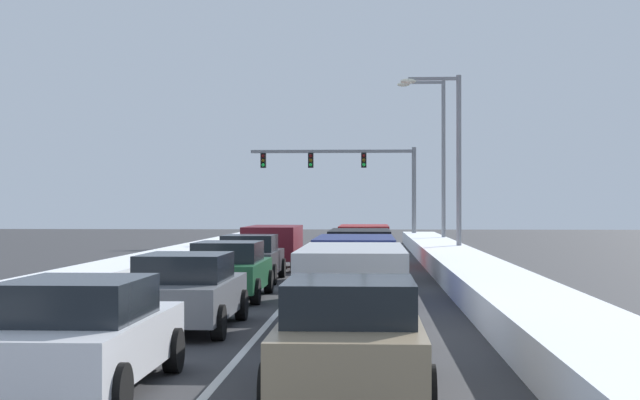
# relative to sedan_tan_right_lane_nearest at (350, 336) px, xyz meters

# --- Properties ---
(ground_plane) EXTENTS (142.99, 142.99, 0.00)m
(ground_plane) POSITION_rel_sedan_tan_right_lane_nearest_xyz_m (-1.87, 15.67, -0.76)
(ground_plane) COLOR #333335
(lane_stripe_between_right_lane_and_center_lane) EXTENTS (0.14, 60.50, 0.01)m
(lane_stripe_between_right_lane_and_center_lane) POSITION_rel_sedan_tan_right_lane_nearest_xyz_m (-1.87, 21.17, -0.76)
(lane_stripe_between_right_lane_and_center_lane) COLOR silver
(lane_stripe_between_right_lane_and_center_lane) RESTS_ON ground
(snow_bank_right_shoulder) EXTENTS (2.08, 60.50, 0.73)m
(snow_bank_right_shoulder) POSITION_rel_sedan_tan_right_lane_nearest_xyz_m (3.43, 21.17, -0.40)
(snow_bank_right_shoulder) COLOR white
(snow_bank_right_shoulder) RESTS_ON ground
(snow_bank_left_shoulder) EXTENTS (1.90, 60.50, 0.77)m
(snow_bank_left_shoulder) POSITION_rel_sedan_tan_right_lane_nearest_xyz_m (-7.17, 21.17, -0.38)
(snow_bank_left_shoulder) COLOR white
(snow_bank_left_shoulder) RESTS_ON ground
(sedan_tan_right_lane_nearest) EXTENTS (2.00, 4.50, 1.51)m
(sedan_tan_right_lane_nearest) POSITION_rel_sedan_tan_right_lane_nearest_xyz_m (0.00, 0.00, 0.00)
(sedan_tan_right_lane_nearest) COLOR #937F60
(sedan_tan_right_lane_nearest) RESTS_ON ground
(suv_silver_right_lane_second) EXTENTS (2.16, 4.90, 1.67)m
(suv_silver_right_lane_second) POSITION_rel_sedan_tan_right_lane_nearest_xyz_m (-0.08, 5.76, 0.25)
(suv_silver_right_lane_second) COLOR #B7BABF
(suv_silver_right_lane_second) RESTS_ON ground
(suv_navy_right_lane_third) EXTENTS (2.16, 4.90, 1.67)m
(suv_navy_right_lane_third) POSITION_rel_sedan_tan_right_lane_nearest_xyz_m (-0.13, 11.84, 0.25)
(suv_navy_right_lane_third) COLOR navy
(suv_navy_right_lane_third) RESTS_ON ground
(suv_black_right_lane_fourth) EXTENTS (2.16, 4.90, 1.67)m
(suv_black_right_lane_fourth) POSITION_rel_sedan_tan_right_lane_nearest_xyz_m (-0.09, 19.00, 0.25)
(suv_black_right_lane_fourth) COLOR black
(suv_black_right_lane_fourth) RESTS_ON ground
(suv_red_right_lane_fifth) EXTENTS (2.16, 4.90, 1.67)m
(suv_red_right_lane_fifth) POSITION_rel_sedan_tan_right_lane_nearest_xyz_m (-0.00, 26.08, 0.25)
(suv_red_right_lane_fifth) COLOR maroon
(suv_red_right_lane_fifth) RESTS_ON ground
(sedan_white_center_lane_nearest) EXTENTS (2.00, 4.50, 1.51)m
(sedan_white_center_lane_nearest) POSITION_rel_sedan_tan_right_lane_nearest_xyz_m (-3.52, -0.08, 0.00)
(sedan_white_center_lane_nearest) COLOR silver
(sedan_white_center_lane_nearest) RESTS_ON ground
(sedan_gray_center_lane_second) EXTENTS (2.00, 4.50, 1.51)m
(sedan_gray_center_lane_second) POSITION_rel_sedan_tan_right_lane_nearest_xyz_m (-3.39, 6.40, 0.00)
(sedan_gray_center_lane_second) COLOR slate
(sedan_gray_center_lane_second) RESTS_ON ground
(sedan_green_center_lane_third) EXTENTS (2.00, 4.50, 1.51)m
(sedan_green_center_lane_third) POSITION_rel_sedan_tan_right_lane_nearest_xyz_m (-3.48, 12.71, 0.00)
(sedan_green_center_lane_third) COLOR #1E5633
(sedan_green_center_lane_third) RESTS_ON ground
(sedan_charcoal_center_lane_fourth) EXTENTS (2.00, 4.50, 1.51)m
(sedan_charcoal_center_lane_fourth) POSITION_rel_sedan_tan_right_lane_nearest_xyz_m (-3.66, 18.60, 0.00)
(sedan_charcoal_center_lane_fourth) COLOR #38383D
(sedan_charcoal_center_lane_fourth) RESTS_ON ground
(suv_maroon_center_lane_fifth) EXTENTS (2.16, 4.90, 1.67)m
(suv_maroon_center_lane_fifth) POSITION_rel_sedan_tan_right_lane_nearest_xyz_m (-3.51, 24.55, 0.25)
(suv_maroon_center_lane_fifth) COLOR maroon
(suv_maroon_center_lane_fifth) RESTS_ON ground
(traffic_light_gantry) EXTENTS (10.60, 0.47, 6.20)m
(traffic_light_gantry) POSITION_rel_sedan_tan_right_lane_nearest_xyz_m (-0.69, 48.66, 3.96)
(traffic_light_gantry) COLOR slate
(traffic_light_gantry) RESTS_ON ground
(street_lamp_right_near) EXTENTS (2.66, 0.36, 8.16)m
(street_lamp_right_near) POSITION_rel_sedan_tan_right_lane_nearest_xyz_m (3.75, 29.42, 4.12)
(street_lamp_right_near) COLOR gray
(street_lamp_right_near) RESTS_ON ground
(street_lamp_right_mid) EXTENTS (2.66, 0.36, 9.41)m
(street_lamp_right_mid) POSITION_rel_sedan_tan_right_lane_nearest_xyz_m (3.96, 40.42, 4.78)
(street_lamp_right_mid) COLOR gray
(street_lamp_right_mid) RESTS_ON ground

